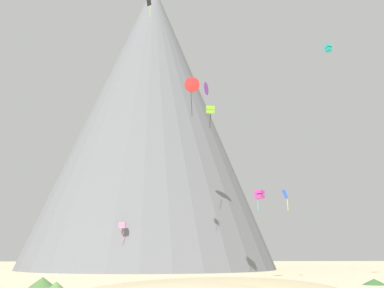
{
  "coord_description": "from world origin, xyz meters",
  "views": [
    {
      "loc": [
        -5.7,
        -26.39,
        3.04
      ],
      "look_at": [
        -0.31,
        38.29,
        18.73
      ],
      "focal_mm": 42.97,
      "sensor_mm": 36.0,
      "label": 1
    }
  ],
  "objects_px": {
    "kite_red_high": "(192,85)",
    "kite_pink_low": "(122,225)",
    "bush_far_left": "(43,282)",
    "rock_massif": "(153,131)",
    "kite_lime_mid": "(210,110)",
    "kite_teal_high": "(328,48)",
    "kite_blue_low": "(286,196)",
    "bush_mid_center": "(56,288)",
    "kite_black_high": "(149,2)",
    "kite_violet_mid": "(206,89)",
    "kite_magenta_low": "(259,195)",
    "bush_ridge_crest": "(374,282)"
  },
  "relations": [
    {
      "from": "kite_blue_low",
      "to": "kite_teal_high",
      "type": "xyz_separation_m",
      "value": [
        9.63,
        4.71,
        24.64
      ]
    },
    {
      "from": "rock_massif",
      "to": "kite_black_high",
      "type": "xyz_separation_m",
      "value": [
        -0.75,
        -48.51,
        5.15
      ]
    },
    {
      "from": "bush_ridge_crest",
      "to": "bush_far_left",
      "type": "bearing_deg",
      "value": -178.58
    },
    {
      "from": "kite_lime_mid",
      "to": "bush_far_left",
      "type": "bearing_deg",
      "value": 38.32
    },
    {
      "from": "kite_pink_low",
      "to": "kite_blue_low",
      "type": "bearing_deg",
      "value": 147.99
    },
    {
      "from": "kite_pink_low",
      "to": "bush_ridge_crest",
      "type": "bearing_deg",
      "value": 136.58
    },
    {
      "from": "kite_black_high",
      "to": "kite_violet_mid",
      "type": "xyz_separation_m",
      "value": [
        7.88,
        1.62,
        -11.72
      ]
    },
    {
      "from": "bush_far_left",
      "to": "rock_massif",
      "type": "xyz_separation_m",
      "value": [
        10.09,
        57.8,
        30.92
      ]
    },
    {
      "from": "kite_black_high",
      "to": "kite_violet_mid",
      "type": "relative_size",
      "value": 1.84
    },
    {
      "from": "kite_teal_high",
      "to": "kite_blue_low",
      "type": "bearing_deg",
      "value": -178.02
    },
    {
      "from": "kite_red_high",
      "to": "kite_blue_low",
      "type": "bearing_deg",
      "value": -42.86
    },
    {
      "from": "kite_lime_mid",
      "to": "kite_violet_mid",
      "type": "xyz_separation_m",
      "value": [
        -1.25,
        -5.42,
        1.18
      ]
    },
    {
      "from": "bush_mid_center",
      "to": "kite_lime_mid",
      "type": "height_order",
      "value": "kite_lime_mid"
    },
    {
      "from": "kite_magenta_low",
      "to": "kite_violet_mid",
      "type": "bearing_deg",
      "value": -28.71
    },
    {
      "from": "kite_lime_mid",
      "to": "kite_teal_high",
      "type": "bearing_deg",
      "value": -174.5
    },
    {
      "from": "rock_massif",
      "to": "kite_teal_high",
      "type": "xyz_separation_m",
      "value": [
        28.14,
        -38.46,
        4.15
      ]
    },
    {
      "from": "kite_teal_high",
      "to": "kite_pink_low",
      "type": "xyz_separation_m",
      "value": [
        -32.89,
        12.23,
        -27.7
      ]
    },
    {
      "from": "kite_blue_low",
      "to": "bush_mid_center",
      "type": "bearing_deg",
      "value": 54.65
    },
    {
      "from": "bush_mid_center",
      "to": "kite_teal_high",
      "type": "bearing_deg",
      "value": 38.45
    },
    {
      "from": "bush_far_left",
      "to": "kite_magenta_low",
      "type": "distance_m",
      "value": 29.64
    },
    {
      "from": "rock_massif",
      "to": "kite_violet_mid",
      "type": "distance_m",
      "value": 47.88
    },
    {
      "from": "bush_mid_center",
      "to": "bush_far_left",
      "type": "distance_m",
      "value": 9.13
    },
    {
      "from": "kite_lime_mid",
      "to": "bush_ridge_crest",
      "type": "bearing_deg",
      "value": 131.01
    },
    {
      "from": "bush_ridge_crest",
      "to": "bush_mid_center",
      "type": "bearing_deg",
      "value": -162.79
    },
    {
      "from": "bush_ridge_crest",
      "to": "kite_blue_low",
      "type": "relative_size",
      "value": 0.84
    },
    {
      "from": "bush_far_left",
      "to": "kite_blue_low",
      "type": "height_order",
      "value": "kite_blue_low"
    },
    {
      "from": "kite_black_high",
      "to": "kite_teal_high",
      "type": "relative_size",
      "value": 2.67
    },
    {
      "from": "kite_red_high",
      "to": "kite_pink_low",
      "type": "bearing_deg",
      "value": 144.81
    },
    {
      "from": "kite_blue_low",
      "to": "kite_teal_high",
      "type": "relative_size",
      "value": 2.33
    },
    {
      "from": "rock_massif",
      "to": "kite_lime_mid",
      "type": "xyz_separation_m",
      "value": [
        8.39,
        -41.47,
        -7.75
      ]
    },
    {
      "from": "bush_mid_center",
      "to": "kite_pink_low",
      "type": "height_order",
      "value": "kite_pink_low"
    },
    {
      "from": "kite_lime_mid",
      "to": "bush_mid_center",
      "type": "bearing_deg",
      "value": 55.05
    },
    {
      "from": "kite_black_high",
      "to": "kite_violet_mid",
      "type": "bearing_deg",
      "value": 102.67
    },
    {
      "from": "rock_massif",
      "to": "kite_blue_low",
      "type": "bearing_deg",
      "value": -66.79
    },
    {
      "from": "bush_ridge_crest",
      "to": "kite_lime_mid",
      "type": "height_order",
      "value": "kite_lime_mid"
    },
    {
      "from": "kite_red_high",
      "to": "kite_teal_high",
      "type": "bearing_deg",
      "value": -16.95
    },
    {
      "from": "kite_teal_high",
      "to": "bush_ridge_crest",
      "type": "bearing_deg",
      "value": -128.31
    },
    {
      "from": "bush_far_left",
      "to": "kite_black_high",
      "type": "bearing_deg",
      "value": 44.83
    },
    {
      "from": "kite_blue_low",
      "to": "bush_ridge_crest",
      "type": "bearing_deg",
      "value": 122.05
    },
    {
      "from": "bush_far_left",
      "to": "rock_massif",
      "type": "distance_m",
      "value": 66.32
    },
    {
      "from": "bush_ridge_crest",
      "to": "bush_mid_center",
      "type": "xyz_separation_m",
      "value": [
        -30.52,
        -9.45,
        0.19
      ]
    },
    {
      "from": "rock_massif",
      "to": "kite_violet_mid",
      "type": "height_order",
      "value": "rock_massif"
    },
    {
      "from": "bush_far_left",
      "to": "kite_pink_low",
      "type": "relative_size",
      "value": 0.75
    },
    {
      "from": "kite_black_high",
      "to": "kite_magenta_low",
      "type": "height_order",
      "value": "kite_black_high"
    },
    {
      "from": "bush_ridge_crest",
      "to": "kite_pink_low",
      "type": "distance_m",
      "value": 42.38
    },
    {
      "from": "kite_lime_mid",
      "to": "kite_magenta_low",
      "type": "bearing_deg",
      "value": 147.84
    },
    {
      "from": "bush_ridge_crest",
      "to": "rock_massif",
      "type": "height_order",
      "value": "rock_massif"
    },
    {
      "from": "bush_far_left",
      "to": "kite_lime_mid",
      "type": "bearing_deg",
      "value": 41.48
    },
    {
      "from": "kite_blue_low",
      "to": "kite_violet_mid",
      "type": "relative_size",
      "value": 1.6
    },
    {
      "from": "kite_blue_low",
      "to": "kite_pink_low",
      "type": "xyz_separation_m",
      "value": [
        -23.26,
        16.94,
        -3.07
      ]
    }
  ]
}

